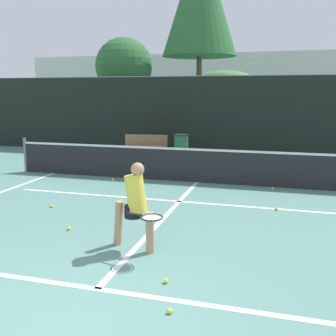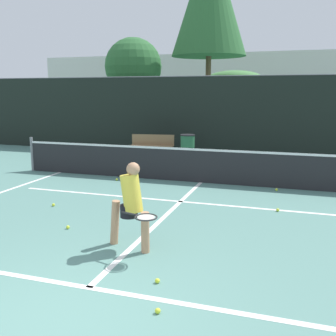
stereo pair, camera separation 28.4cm
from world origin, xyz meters
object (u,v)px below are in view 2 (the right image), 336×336
(player_practicing, at_px, (131,203))
(trash_bin, at_px, (188,147))
(parked_car, at_px, (187,130))
(courtside_bench, at_px, (152,145))

(player_practicing, bearing_deg, trash_bin, 114.91)
(trash_bin, height_order, parked_car, parked_car)
(player_practicing, relative_size, trash_bin, 1.50)
(player_practicing, height_order, trash_bin, player_practicing)
(trash_bin, bearing_deg, player_practicing, -80.93)
(player_practicing, distance_m, courtside_bench, 9.01)
(courtside_bench, bearing_deg, player_practicing, -79.57)
(player_practicing, distance_m, trash_bin, 8.42)
(parked_car, bearing_deg, player_practicing, -78.38)
(trash_bin, bearing_deg, parked_car, 105.26)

